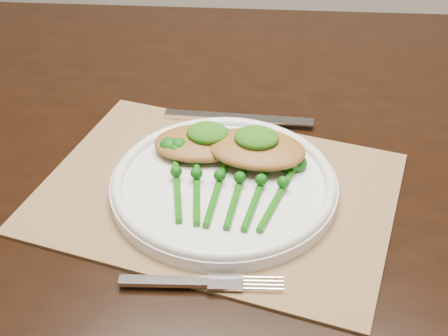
% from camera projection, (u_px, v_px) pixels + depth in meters
% --- Properties ---
extents(dining_table, '(1.68, 1.06, 0.75)m').
position_uv_depth(dining_table, '(248.00, 305.00, 1.12)').
color(dining_table, black).
rests_on(dining_table, ground).
extents(placemat, '(0.48, 0.39, 0.00)m').
position_uv_depth(placemat, '(217.00, 192.00, 0.79)').
color(placemat, olive).
rests_on(placemat, dining_table).
extents(dinner_plate, '(0.28, 0.28, 0.03)m').
position_uv_depth(dinner_plate, '(224.00, 183.00, 0.78)').
color(dinner_plate, white).
rests_on(dinner_plate, placemat).
extents(knife, '(0.22, 0.03, 0.01)m').
position_uv_depth(knife, '(224.00, 117.00, 0.92)').
color(knife, silver).
rests_on(knife, placemat).
extents(fork, '(0.18, 0.04, 0.01)m').
position_uv_depth(fork, '(212.00, 282.00, 0.66)').
color(fork, silver).
rests_on(fork, placemat).
extents(chicken_fillet_left, '(0.13, 0.10, 0.02)m').
position_uv_depth(chicken_fillet_left, '(200.00, 143.00, 0.82)').
color(chicken_fillet_left, olive).
rests_on(chicken_fillet_left, dinner_plate).
extents(chicken_fillet_right, '(0.13, 0.10, 0.03)m').
position_uv_depth(chicken_fillet_right, '(256.00, 149.00, 0.80)').
color(chicken_fillet_right, olive).
rests_on(chicken_fillet_right, dinner_plate).
extents(pesto_dollop_left, '(0.06, 0.05, 0.02)m').
position_uv_depth(pesto_dollop_left, '(208.00, 133.00, 0.82)').
color(pesto_dollop_left, '#184B0A').
rests_on(pesto_dollop_left, chicken_fillet_left).
extents(pesto_dollop_right, '(0.06, 0.05, 0.02)m').
position_uv_depth(pesto_dollop_right, '(257.00, 138.00, 0.79)').
color(pesto_dollop_right, '#184B0A').
rests_on(pesto_dollop_right, chicken_fillet_right).
extents(broccolini_bundle, '(0.15, 0.17, 0.04)m').
position_uv_depth(broccolini_bundle, '(227.00, 192.00, 0.75)').
color(broccolini_bundle, '#12570B').
rests_on(broccolini_bundle, dinner_plate).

